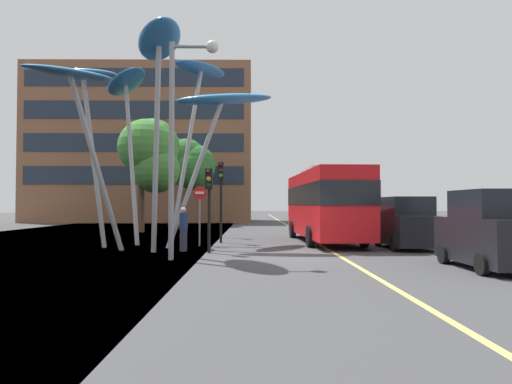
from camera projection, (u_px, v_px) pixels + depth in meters
name	position (u px, v px, depth m)	size (l,w,h in m)	color
ground	(273.00, 259.00, 16.25)	(120.00, 240.00, 0.10)	#424244
red_bus	(324.00, 202.00, 22.88)	(2.99, 10.15, 3.72)	red
leaf_sculpture	(145.00, 87.00, 19.84)	(10.06, 10.32, 9.12)	#9EA0A5
traffic_light_kerb_near	(209.00, 192.00, 17.62)	(0.28, 0.42, 3.27)	black
traffic_light_kerb_far	(221.00, 185.00, 22.42)	(0.28, 0.42, 3.96)	black
traffic_light_island_mid	(221.00, 189.00, 26.10)	(0.28, 0.42, 3.86)	black
car_parked_near	(491.00, 232.00, 13.27)	(1.98, 3.93, 2.31)	black
car_parked_mid	(407.00, 224.00, 19.42)	(2.05, 3.81, 2.22)	black
car_parked_far	(360.00, 220.00, 26.61)	(2.03, 4.06, 2.16)	maroon
street_lamp	(183.00, 119.00, 15.59)	(1.70, 0.44, 7.55)	gray
tree_pavement_near	(153.00, 151.00, 31.32)	(4.20, 4.98, 7.88)	brown
tree_pavement_far	(187.00, 163.00, 40.64)	(5.65, 4.07, 7.94)	brown
pedestrian	(184.00, 229.00, 18.36)	(0.34, 0.34, 1.77)	#2D3342
no_entry_sign	(200.00, 206.00, 20.76)	(0.60, 0.12, 2.72)	gray
backdrop_building	(146.00, 147.00, 51.53)	(23.91, 10.31, 16.80)	brown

